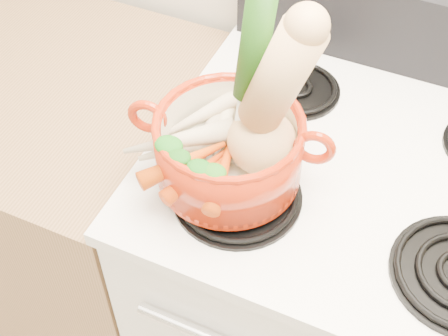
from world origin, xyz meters
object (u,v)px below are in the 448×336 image
at_px(dutch_oven, 229,149).
at_px(leek, 249,86).
at_px(squash, 276,101).
at_px(stove_body, 334,303).

distance_m(dutch_oven, leek, 0.13).
bearing_deg(squash, stove_body, 38.20).
bearing_deg(leek, squash, 0.01).
xyz_separation_m(dutch_oven, leek, (0.02, 0.03, 0.12)).
distance_m(squash, leek, 0.05).
height_order(stove_body, dutch_oven, dutch_oven).
height_order(stove_body, squash, squash).
height_order(dutch_oven, squash, squash).
xyz_separation_m(dutch_oven, squash, (0.07, 0.02, 0.11)).
bearing_deg(squash, dutch_oven, -157.58).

